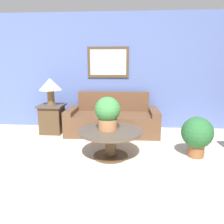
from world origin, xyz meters
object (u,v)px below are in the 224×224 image
(potted_plant_on_table, at_px, (108,112))
(potted_plant_floor, at_px, (197,134))
(side_table, at_px, (52,118))
(coffee_table, at_px, (111,137))
(table_lamp, at_px, (50,86))
(couch_main, at_px, (113,120))

(potted_plant_on_table, relative_size, potted_plant_floor, 0.80)
(side_table, relative_size, potted_plant_on_table, 1.18)
(side_table, bearing_deg, coffee_table, -41.48)
(coffee_table, xyz_separation_m, potted_plant_floor, (1.38, 0.11, 0.05))
(coffee_table, relative_size, table_lamp, 1.79)
(coffee_table, height_order, potted_plant_floor, potted_plant_floor)
(potted_plant_floor, bearing_deg, side_table, 158.17)
(potted_plant_on_table, bearing_deg, coffee_table, -25.25)
(potted_plant_on_table, bearing_deg, potted_plant_floor, 3.54)
(coffee_table, distance_m, potted_plant_on_table, 0.41)
(potted_plant_on_table, bearing_deg, couch_main, 90.32)
(side_table, height_order, potted_plant_on_table, potted_plant_on_table)
(couch_main, height_order, potted_plant_floor, couch_main)
(potted_plant_on_table, distance_m, potted_plant_floor, 1.47)
(coffee_table, height_order, table_lamp, table_lamp)
(couch_main, relative_size, side_table, 3.14)
(table_lamp, bearing_deg, potted_plant_on_table, -41.95)
(side_table, bearing_deg, potted_plant_floor, -21.83)
(coffee_table, height_order, potted_plant_on_table, potted_plant_on_table)
(side_table, bearing_deg, couch_main, 2.91)
(side_table, relative_size, table_lamp, 1.09)
(couch_main, bearing_deg, potted_plant_on_table, -89.68)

